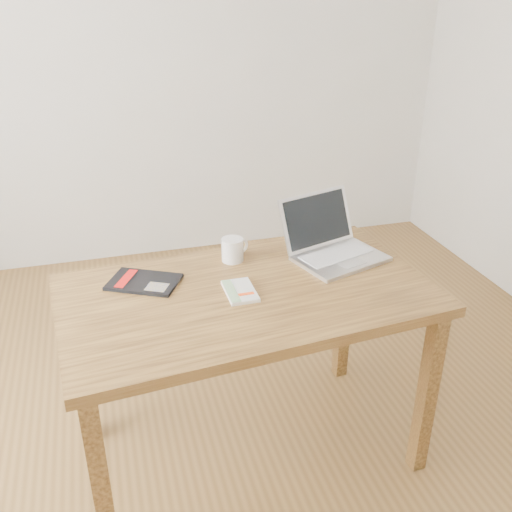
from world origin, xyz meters
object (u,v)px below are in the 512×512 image
object	(u,v)px
white_guidebook	(240,291)
coffee_mug	(233,249)
laptop	(332,244)
desk	(247,312)
black_guidebook	(144,282)

from	to	relation	value
white_guidebook	coffee_mug	world-z (taller)	coffee_mug
laptop	white_guidebook	bearing A→B (deg)	-173.13
white_guidebook	laptop	world-z (taller)	laptop
white_guidebook	coffee_mug	bearing A→B (deg)	81.15
desk	black_guidebook	distance (m)	0.39
black_guidebook	laptop	world-z (taller)	laptop
laptop	black_guidebook	bearing A→B (deg)	164.87
black_guidebook	white_guidebook	bearing A→B (deg)	-88.99
coffee_mug	desk	bearing A→B (deg)	-120.04
black_guidebook	coffee_mug	size ratio (longest dim) A/B	2.51
laptop	coffee_mug	size ratio (longest dim) A/B	3.55
desk	coffee_mug	world-z (taller)	coffee_mug
white_guidebook	black_guidebook	xyz separation A→B (m)	(-0.31, 0.16, -0.00)
black_guidebook	coffee_mug	world-z (taller)	coffee_mug
desk	laptop	bearing A→B (deg)	19.45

